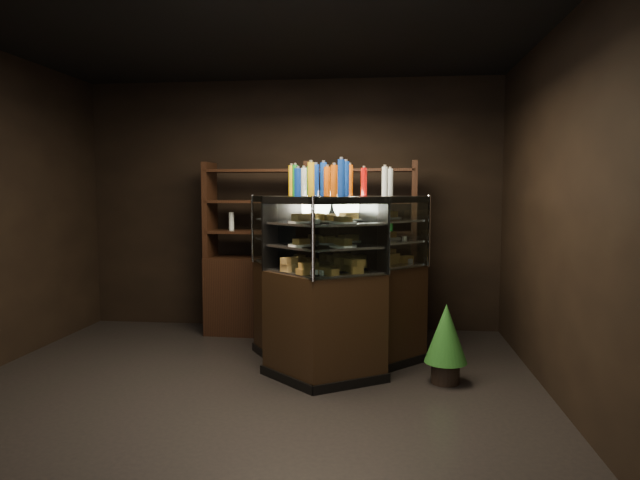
% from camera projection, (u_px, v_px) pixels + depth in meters
% --- Properties ---
extents(ground, '(5.00, 5.00, 0.00)m').
position_uv_depth(ground, '(241.00, 399.00, 4.59)').
color(ground, black).
rests_on(ground, ground).
extents(room_shell, '(5.02, 5.02, 3.01)m').
position_uv_depth(room_shell, '(238.00, 156.00, 4.43)').
color(room_shell, black).
rests_on(room_shell, ground).
extents(display_case, '(1.82, 1.67, 1.63)m').
position_uv_depth(display_case, '(331.00, 311.00, 5.40)').
color(display_case, black).
rests_on(display_case, ground).
extents(food_display, '(1.30, 1.23, 0.49)m').
position_uv_depth(food_display, '(331.00, 238.00, 5.34)').
color(food_display, '#B99342').
rests_on(food_display, display_case).
extents(bottles_top, '(1.12, 1.09, 0.30)m').
position_uv_depth(bottles_top, '(331.00, 181.00, 5.30)').
color(bottles_top, silver).
rests_on(bottles_top, display_case).
extents(potted_conifer, '(0.37, 0.37, 0.79)m').
position_uv_depth(potted_conifer, '(446.00, 332.00, 4.94)').
color(potted_conifer, black).
rests_on(potted_conifer, ground).
extents(back_shelving, '(2.43, 0.51, 2.00)m').
position_uv_depth(back_shelving, '(309.00, 284.00, 6.54)').
color(back_shelving, black).
rests_on(back_shelving, ground).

